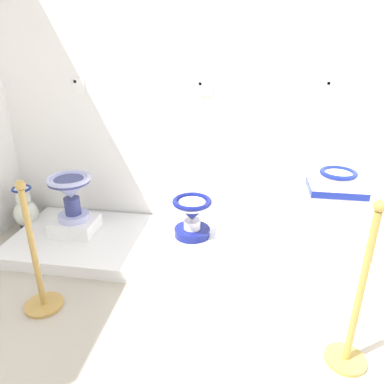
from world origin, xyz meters
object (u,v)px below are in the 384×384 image
plinth_block_pale_glazed (327,244)px  info_placard_first (79,86)px  plinth_block_slender_white (192,240)px  stanchion_post_near_left (38,274)px  stanchion_post_near_right (355,316)px  antique_toilet_pale_glazed (334,202)px  info_placard_second (205,88)px  antique_toilet_slender_white (192,214)px  decorative_vase_spare (26,210)px  antique_toilet_tall_cobalt (70,190)px  info_placard_third (334,89)px  plinth_block_tall_cobalt (75,225)px

plinth_block_pale_glazed → info_placard_first: 2.52m
plinth_block_slender_white → stanchion_post_near_left: 1.23m
plinth_block_slender_white → stanchion_post_near_right: 1.44m
antique_toilet_pale_glazed → info_placard_second: size_ratio=3.74×
antique_toilet_slender_white → antique_toilet_pale_glazed: size_ratio=0.66×
plinth_block_pale_glazed → info_placard_second: info_placard_second is taller
plinth_block_pale_glazed → decorative_vase_spare: 2.76m
antique_toilet_slender_white → stanchion_post_near_right: (1.06, -0.96, -0.07)m
info_placard_second → info_placard_first: bearing=-180.0°
antique_toilet_slender_white → plinth_block_slender_white: bearing=0.0°
antique_toilet_tall_cobalt → info_placard_third: bearing=11.9°
antique_toilet_slender_white → stanchion_post_near_right: bearing=-42.3°
plinth_block_tall_cobalt → decorative_vase_spare: size_ratio=0.87×
info_placard_third → plinth_block_slender_white: bearing=-154.5°
plinth_block_tall_cobalt → info_placard_first: bearing=93.1°
antique_toilet_slender_white → info_placard_second: info_placard_second is taller
antique_toilet_pale_glazed → info_placard_first: size_ratio=3.72×
antique_toilet_slender_white → info_placard_first: (-1.11, 0.51, 0.93)m
antique_toilet_tall_cobalt → info_placard_second: size_ratio=3.08×
info_placard_third → stanchion_post_near_right: 1.79m
antique_toilet_slender_white → plinth_block_pale_glazed: bearing=-0.2°
plinth_block_tall_cobalt → plinth_block_pale_glazed: size_ratio=1.07×
stanchion_post_near_right → plinth_block_slender_white: bearing=137.7°
plinth_block_slender_white → plinth_block_pale_glazed: size_ratio=1.13×
antique_toilet_tall_cobalt → info_placard_first: 0.94m
info_placard_third → antique_toilet_tall_cobalt: bearing=-168.1°
plinth_block_pale_glazed → stanchion_post_near_left: 2.17m
antique_toilet_pale_glazed → info_placard_third: 0.92m
plinth_block_tall_cobalt → info_placard_second: 1.68m
antique_toilet_tall_cobalt → decorative_vase_spare: bearing=164.7°
stanchion_post_near_right → plinth_block_pale_glazed: bearing=88.3°
plinth_block_tall_cobalt → info_placard_third: bearing=11.9°
stanchion_post_near_left → decorative_vase_spare: bearing=125.9°
info_placard_second → info_placard_third: size_ratio=0.87×
plinth_block_slender_white → stanchion_post_near_left: size_ratio=0.42×
decorative_vase_spare → antique_toilet_tall_cobalt: bearing=-15.3°
decorative_vase_spare → stanchion_post_near_right: bearing=-23.4°
plinth_block_pale_glazed → info_placard_first: (-2.20, 0.52, 1.11)m
plinth_block_pale_glazed → antique_toilet_pale_glazed: 0.36m
antique_toilet_pale_glazed → antique_toilet_tall_cobalt: bearing=178.4°
info_placard_second → decorative_vase_spare: bearing=-170.1°
info_placard_first → decorative_vase_spare: info_placard_first is taller
antique_toilet_slender_white → plinth_block_pale_glazed: size_ratio=0.93×
plinth_block_tall_cobalt → plinth_block_slender_white: (1.08, -0.06, -0.02)m
plinth_block_tall_cobalt → stanchion_post_near_right: (2.14, -1.02, 0.17)m
antique_toilet_slender_white → info_placard_first: info_placard_first is taller
info_placard_third → antique_toilet_pale_glazed: bearing=-88.1°
decorative_vase_spare → plinth_block_slender_white: bearing=-7.4°
antique_toilet_pale_glazed → stanchion_post_near_left: bearing=-158.2°
plinth_block_tall_cobalt → antique_toilet_pale_glazed: (2.17, -0.06, 0.42)m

